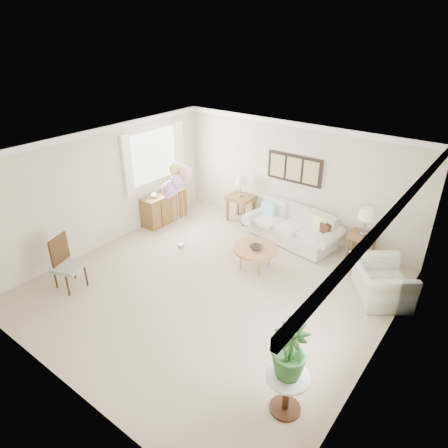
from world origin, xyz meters
name	(u,v)px	position (x,y,z in m)	size (l,w,h in m)	color
ground_plane	(213,287)	(0.00, 0.00, 0.00)	(6.00, 6.00, 0.00)	tan
room_shell	(210,206)	(-0.11, 0.09, 1.63)	(6.04, 6.04, 2.60)	beige
wall_art_triptych	(294,169)	(0.00, 2.96, 1.55)	(1.35, 0.06, 0.65)	black
sofa	(293,228)	(0.31, 2.53, 0.31)	(2.27, 1.10, 0.79)	beige
end_table_left	(241,200)	(-1.26, 2.69, 0.56)	(0.61, 0.55, 0.66)	brown
end_table_right	(362,239)	(1.82, 2.70, 0.48)	(0.52, 0.48, 0.57)	brown
lamp_left	(241,180)	(-1.26, 2.69, 1.07)	(0.30, 0.30, 0.54)	gray
lamp_right	(366,214)	(1.82, 2.70, 1.03)	(0.34, 0.34, 0.61)	gray
coffee_table	(255,249)	(0.24, 1.08, 0.42)	(0.90, 0.90, 0.45)	#A26C3F
decor_bowl	(256,247)	(0.27, 1.06, 0.49)	(0.25, 0.25, 0.06)	#2B241F
armchair	(380,282)	(2.59, 1.57, 0.35)	(1.07, 0.93, 0.69)	beige
side_table	(287,384)	(2.41, -1.52, 0.45)	(0.56, 0.56, 0.60)	silver
potted_plant	(290,350)	(2.40, -1.50, 1.00)	(0.44, 0.44, 0.79)	#215427
accent_chair	(66,262)	(-2.22, -1.59, 0.52)	(0.63, 0.63, 1.00)	gray
credenza	(164,207)	(-2.76, 1.50, 0.37)	(0.46, 1.20, 0.74)	brown
vase_white	(154,194)	(-2.74, 1.18, 0.83)	(0.16, 0.16, 0.17)	silver
vase_sage	(171,187)	(-2.74, 1.77, 0.83)	(0.18, 0.18, 0.19)	#ABB59E
balloon_cluster	(176,181)	(-1.53, 0.72, 1.58)	(0.65, 0.52, 1.96)	gray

